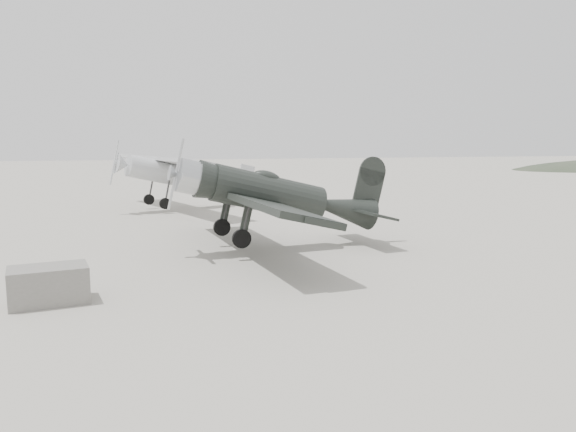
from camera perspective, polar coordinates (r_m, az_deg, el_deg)
name	(u,v)px	position (r m, az deg, el deg)	size (l,w,h in m)	color
ground	(256,270)	(16.18, -3.31, -5.54)	(160.00, 160.00, 0.00)	#A19C8E
lowwing_monoplane	(277,196)	(18.87, -1.08, 2.00)	(7.64, 10.65, 3.42)	black
highwing_monoplane	(182,172)	(30.02, -10.70, 4.45)	(8.06, 10.99, 3.16)	#A5A7AA
equipment_block	(49,285)	(14.09, -23.14, -6.46)	(1.71, 1.07, 0.86)	slate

